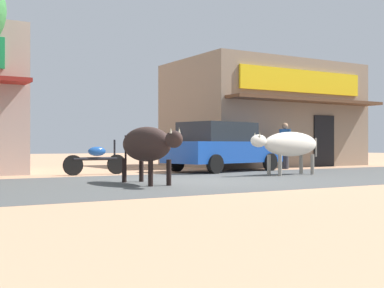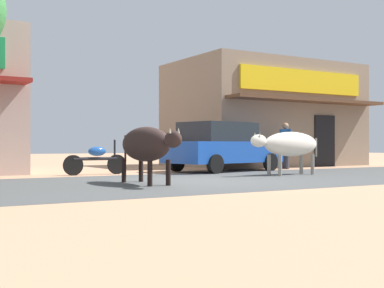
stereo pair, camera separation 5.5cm
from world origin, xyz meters
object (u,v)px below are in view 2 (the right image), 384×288
(cow_far_dark, at_px, (289,144))
(pedestrian_by_shop, at_px, (286,142))
(cow_near_brown, at_px, (146,145))
(parked_hatchback_car, at_px, (222,146))
(parked_motorcycle, at_px, (96,159))

(cow_far_dark, xyz_separation_m, pedestrian_by_shop, (2.43, 2.99, 0.10))
(cow_far_dark, bearing_deg, cow_near_brown, -168.38)
(parked_hatchback_car, height_order, cow_near_brown, parked_hatchback_car)
(parked_motorcycle, height_order, cow_far_dark, cow_far_dark)
(cow_near_brown, distance_m, pedestrian_by_shop, 8.63)
(parked_motorcycle, height_order, pedestrian_by_shop, pedestrian_by_shop)
(parked_hatchback_car, bearing_deg, parked_motorcycle, 177.09)
(cow_near_brown, bearing_deg, parked_motorcycle, 85.59)
(cow_near_brown, height_order, pedestrian_by_shop, pedestrian_by_shop)
(parked_hatchback_car, height_order, cow_far_dark, parked_hatchback_car)
(cow_near_brown, relative_size, pedestrian_by_shop, 1.60)
(parked_hatchback_car, bearing_deg, cow_far_dark, -79.95)
(pedestrian_by_shop, bearing_deg, parked_motorcycle, 179.60)
(parked_hatchback_car, xyz_separation_m, parked_motorcycle, (-4.37, 0.22, -0.38))
(parked_hatchback_car, distance_m, pedestrian_by_shop, 2.94)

